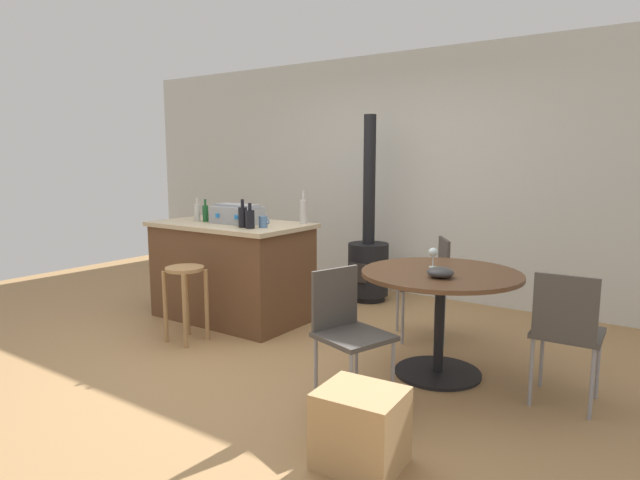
% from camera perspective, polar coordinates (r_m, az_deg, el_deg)
% --- Properties ---
extents(ground_plane, '(8.80, 8.80, 0.00)m').
position_cam_1_polar(ground_plane, '(4.46, -5.86, -11.59)').
color(ground_plane, '#A37A4C').
extents(back_wall, '(8.00, 0.10, 2.70)m').
position_cam_1_polar(back_wall, '(6.23, 8.77, 6.81)').
color(back_wall, beige).
rests_on(back_wall, ground_plane).
extents(kitchen_island, '(1.49, 0.87, 0.93)m').
position_cam_1_polar(kitchen_island, '(5.26, -9.30, -3.21)').
color(kitchen_island, brown).
rests_on(kitchen_island, ground_plane).
extents(wooden_stool, '(0.32, 0.32, 0.64)m').
position_cam_1_polar(wooden_stool, '(4.67, -14.05, -4.91)').
color(wooden_stool, '#A37A4C').
rests_on(wooden_stool, ground_plane).
extents(dining_table, '(1.11, 1.11, 0.75)m').
position_cam_1_polar(dining_table, '(3.90, 12.60, -5.77)').
color(dining_table, black).
rests_on(dining_table, ground_plane).
extents(folding_chair_near, '(0.42, 0.42, 0.86)m').
position_cam_1_polar(folding_chair_near, '(3.67, 24.61, -8.48)').
color(folding_chair_near, '#47423D').
rests_on(folding_chair_near, ground_plane).
extents(folding_chair_far, '(0.55, 0.55, 0.87)m').
position_cam_1_polar(folding_chair_far, '(4.70, 11.46, -4.11)').
color(folding_chair_far, '#47423D').
rests_on(folding_chair_far, ground_plane).
extents(folding_chair_left, '(0.50, 0.50, 0.85)m').
position_cam_1_polar(folding_chair_left, '(3.42, 2.86, -9.06)').
color(folding_chair_left, '#47423D').
rests_on(folding_chair_left, ground_plane).
extents(wood_stove, '(0.44, 0.45, 1.99)m').
position_cam_1_polar(wood_stove, '(5.87, 5.12, -1.76)').
color(wood_stove, black).
rests_on(wood_stove, ground_plane).
extents(toolbox, '(0.48, 0.27, 0.18)m').
position_cam_1_polar(toolbox, '(5.11, -8.76, 2.71)').
color(toolbox, gray).
rests_on(toolbox, kitchen_island).
extents(bottle_0, '(0.06, 0.06, 0.22)m').
position_cam_1_polar(bottle_0, '(5.39, -12.85, 2.90)').
color(bottle_0, '#B7B2AD').
rests_on(bottle_0, kitchen_island).
extents(bottle_1, '(0.08, 0.08, 0.25)m').
position_cam_1_polar(bottle_1, '(4.81, -8.18, 2.47)').
color(bottle_1, black).
rests_on(bottle_1, kitchen_island).
extents(bottle_2, '(0.07, 0.07, 0.31)m').
position_cam_1_polar(bottle_2, '(5.02, -1.75, 3.07)').
color(bottle_2, '#B7B2AD').
rests_on(bottle_2, kitchen_island).
extents(bottle_3, '(0.08, 0.08, 0.22)m').
position_cam_1_polar(bottle_3, '(4.72, -7.41, 2.25)').
color(bottle_3, black).
rests_on(bottle_3, kitchen_island).
extents(bottle_4, '(0.06, 0.06, 0.22)m').
position_cam_1_polar(bottle_4, '(5.31, -12.02, 2.82)').
color(bottle_4, '#194C23').
rests_on(bottle_4, kitchen_island).
extents(cup_0, '(0.12, 0.08, 0.09)m').
position_cam_1_polar(cup_0, '(5.50, -8.69, 2.68)').
color(cup_0, tan).
rests_on(cup_0, kitchen_island).
extents(cup_1, '(0.11, 0.08, 0.10)m').
position_cam_1_polar(cup_1, '(4.77, -6.02, 1.93)').
color(cup_1, '#4C7099').
rests_on(cup_1, kitchen_island).
extents(cup_2, '(0.11, 0.07, 0.09)m').
position_cam_1_polar(cup_2, '(5.46, -10.54, 2.60)').
color(cup_2, '#DB6651').
rests_on(cup_2, kitchen_island).
extents(wine_glass, '(0.07, 0.07, 0.14)m').
position_cam_1_polar(wine_glass, '(3.99, 11.88, -1.33)').
color(wine_glass, silver).
rests_on(wine_glass, dining_table).
extents(serving_bowl, '(0.18, 0.18, 0.07)m').
position_cam_1_polar(serving_bowl, '(3.67, 12.62, -3.35)').
color(serving_bowl, '#383838').
rests_on(serving_bowl, dining_table).
extents(cardboard_box, '(0.44, 0.39, 0.39)m').
position_cam_1_polar(cardboard_box, '(2.87, 4.32, -19.19)').
color(cardboard_box, tan).
rests_on(cardboard_box, ground_plane).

